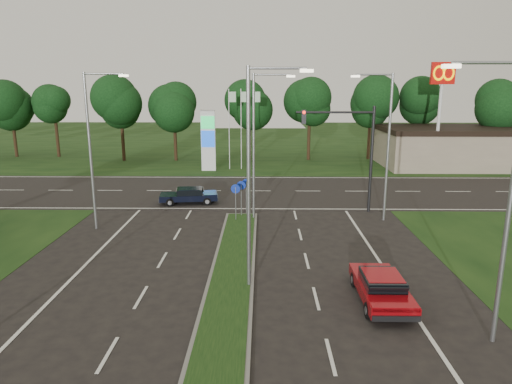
{
  "coord_description": "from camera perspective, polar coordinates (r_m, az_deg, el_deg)",
  "views": [
    {
      "loc": [
        1.35,
        -11.72,
        8.24
      ],
      "look_at": [
        0.97,
        14.23,
        2.2
      ],
      "focal_mm": 32.0,
      "sensor_mm": 36.0,
      "label": 1
    }
  ],
  "objects": [
    {
      "name": "commercial_building",
      "position": [
        52.37,
        24.15,
        5.12
      ],
      "size": [
        16.0,
        9.0,
        4.0
      ],
      "primitive_type": "cube",
      "color": "gray",
      "rests_on": "ground"
    },
    {
      "name": "navy_sedan",
      "position": [
        33.06,
        -8.37,
        -0.41
      ],
      "size": [
        4.24,
        2.18,
        1.12
      ],
      "rotation": [
        0.0,
        0.0,
        1.7
      ],
      "color": "black",
      "rests_on": "ground"
    },
    {
      "name": "gas_pylon",
      "position": [
        45.35,
        -5.72,
        6.65
      ],
      "size": [
        5.8,
        1.26,
        8.0
      ],
      "color": "silver",
      "rests_on": "ground"
    },
    {
      "name": "mcdonalds_sign",
      "position": [
        46.76,
        22.19,
        11.85
      ],
      "size": [
        2.2,
        0.47,
        10.4
      ],
      "color": "silver",
      "rests_on": "ground"
    },
    {
      "name": "traffic_signal",
      "position": [
        30.5,
        11.93,
        6.06
      ],
      "size": [
        5.1,
        0.42,
        7.0
      ],
      "color": "black",
      "rests_on": "ground"
    },
    {
      "name": "streetlight_left_far",
      "position": [
        27.66,
        -19.7,
        5.77
      ],
      "size": [
        2.53,
        0.22,
        9.0
      ],
      "color": "gray",
      "rests_on": "ground"
    },
    {
      "name": "treeline_far",
      "position": [
        51.69,
        -0.56,
        11.54
      ],
      "size": [
        6.0,
        6.0,
        9.9
      ],
      "color": "black",
      "rests_on": "ground"
    },
    {
      "name": "streetlight_median_near",
      "position": [
        18.01,
        -0.3,
        2.98
      ],
      "size": [
        2.53,
        0.22,
        9.0
      ],
      "color": "gray",
      "rests_on": "ground"
    },
    {
      "name": "median_kerb",
      "position": [
        17.78,
        -3.74,
        -14.33
      ],
      "size": [
        2.0,
        26.0,
        0.12
      ],
      "primitive_type": "cube",
      "color": "slate",
      "rests_on": "ground"
    },
    {
      "name": "cross_road",
      "position": [
        36.69,
        -1.3,
        0.12
      ],
      "size": [
        160.0,
        12.0,
        0.02
      ],
      "primitive_type": "cube",
      "color": "black",
      "rests_on": "ground"
    },
    {
      "name": "verge_far",
      "position": [
        67.24,
        -0.32,
        6.07
      ],
      "size": [
        160.0,
        50.0,
        0.02
      ],
      "primitive_type": "cube",
      "color": "black",
      "rests_on": "ground"
    },
    {
      "name": "streetlight_right_near",
      "position": [
        15.93,
        28.68,
        0.01
      ],
      "size": [
        2.53,
        0.22,
        9.0
      ],
      "rotation": [
        0.0,
        0.0,
        3.14
      ],
      "color": "gray",
      "rests_on": "ground"
    },
    {
      "name": "ground",
      "position": [
        14.39,
        -5.08,
        -21.89
      ],
      "size": [
        160.0,
        160.0,
        0.0
      ],
      "primitive_type": "plane",
      "color": "black",
      "rests_on": "ground"
    },
    {
      "name": "streetlight_right_far",
      "position": [
        28.88,
        15.87,
        6.32
      ],
      "size": [
        2.53,
        0.22,
        9.0
      ],
      "rotation": [
        0.0,
        0.0,
        3.14
      ],
      "color": "gray",
      "rests_on": "ground"
    },
    {
      "name": "median_signs",
      "position": [
        28.9,
        -1.87,
        0.04
      ],
      "size": [
        1.16,
        1.76,
        2.38
      ],
      "color": "gray",
      "rests_on": "ground"
    },
    {
      "name": "red_sedan",
      "position": [
        18.78,
        15.39,
        -11.33
      ],
      "size": [
        1.76,
        4.22,
        1.16
      ],
      "rotation": [
        0.0,
        0.0,
        -0.0
      ],
      "color": "#93080D",
      "rests_on": "ground"
    },
    {
      "name": "streetlight_median_far",
      "position": [
        27.9,
        0.11,
        6.59
      ],
      "size": [
        2.53,
        0.22,
        9.0
      ],
      "color": "gray",
      "rests_on": "ground"
    }
  ]
}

